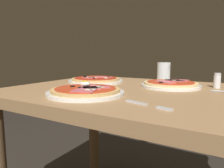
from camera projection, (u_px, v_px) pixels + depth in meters
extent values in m
cube|color=#9E754C|center=(140.00, 94.00, 0.88)|extent=(1.10, 0.82, 0.04)
cylinder|color=brown|center=(94.00, 129.00, 1.47)|extent=(0.07, 0.07, 0.69)
cylinder|color=white|center=(86.00, 93.00, 0.76)|extent=(0.29, 0.29, 0.01)
cylinder|color=tan|center=(86.00, 90.00, 0.75)|extent=(0.25, 0.25, 0.01)
cylinder|color=red|center=(86.00, 88.00, 0.75)|extent=(0.22, 0.22, 0.00)
torus|color=black|center=(73.00, 86.00, 0.78)|extent=(0.02, 0.02, 0.00)
torus|color=black|center=(89.00, 88.00, 0.73)|extent=(0.02, 0.02, 0.00)
torus|color=black|center=(80.00, 88.00, 0.74)|extent=(0.02, 0.02, 0.00)
torus|color=black|center=(95.00, 88.00, 0.72)|extent=(0.02, 0.02, 0.00)
cube|color=#C65B66|center=(96.00, 87.00, 0.75)|extent=(0.10, 0.10, 0.00)
cube|color=#D16B70|center=(92.00, 86.00, 0.77)|extent=(0.08, 0.08, 0.00)
cube|color=#C65B66|center=(84.00, 91.00, 0.68)|extent=(0.09, 0.09, 0.00)
cube|color=#D16B70|center=(92.00, 88.00, 0.74)|extent=(0.09, 0.07, 0.00)
cylinder|color=beige|center=(99.00, 87.00, 0.76)|extent=(0.02, 0.02, 0.00)
cylinder|color=beige|center=(88.00, 90.00, 0.69)|extent=(0.03, 0.03, 0.00)
cylinder|color=beige|center=(102.00, 87.00, 0.75)|extent=(0.02, 0.02, 0.00)
cylinder|color=beige|center=(93.00, 90.00, 0.70)|extent=(0.02, 0.02, 0.00)
ellipsoid|color=white|center=(85.00, 84.00, 0.78)|extent=(0.04, 0.03, 0.02)
cylinder|color=yellow|center=(85.00, 81.00, 0.78)|extent=(0.02, 0.02, 0.00)
cylinder|color=white|center=(170.00, 86.00, 0.94)|extent=(0.27, 0.27, 0.01)
cylinder|color=#E5C17F|center=(171.00, 83.00, 0.94)|extent=(0.24, 0.24, 0.01)
cylinder|color=red|center=(171.00, 82.00, 0.94)|extent=(0.21, 0.21, 0.00)
torus|color=black|center=(169.00, 80.00, 0.98)|extent=(0.02, 0.02, 0.00)
torus|color=black|center=(178.00, 81.00, 0.95)|extent=(0.02, 0.02, 0.00)
torus|color=black|center=(161.00, 82.00, 0.89)|extent=(0.02, 0.02, 0.00)
cube|color=#C65B66|center=(181.00, 80.00, 0.97)|extent=(0.07, 0.08, 0.00)
cube|color=#C65B66|center=(172.00, 80.00, 0.98)|extent=(0.06, 0.07, 0.00)
cube|color=#D16B70|center=(165.00, 82.00, 0.92)|extent=(0.10, 0.09, 0.00)
cube|color=#D16B70|center=(175.00, 81.00, 0.96)|extent=(0.11, 0.08, 0.00)
cylinder|color=beige|center=(166.00, 79.00, 1.01)|extent=(0.02, 0.02, 0.00)
cylinder|color=beige|center=(165.00, 79.00, 1.01)|extent=(0.03, 0.03, 0.00)
cylinder|color=beige|center=(174.00, 81.00, 0.96)|extent=(0.02, 0.02, 0.00)
cylinder|color=white|center=(96.00, 81.00, 1.12)|extent=(0.30, 0.30, 0.01)
cylinder|color=tan|center=(96.00, 79.00, 1.12)|extent=(0.26, 0.26, 0.01)
cylinder|color=#B72D19|center=(96.00, 78.00, 1.12)|extent=(0.23, 0.23, 0.00)
torus|color=black|center=(90.00, 78.00, 1.09)|extent=(0.02, 0.02, 0.00)
torus|color=black|center=(85.00, 77.00, 1.11)|extent=(0.02, 0.02, 0.00)
torus|color=black|center=(108.00, 77.00, 1.12)|extent=(0.02, 0.02, 0.00)
torus|color=black|center=(85.00, 76.00, 1.17)|extent=(0.02, 0.02, 0.00)
torus|color=black|center=(93.00, 78.00, 1.08)|extent=(0.02, 0.02, 0.00)
cube|color=#D16B70|center=(90.00, 78.00, 1.10)|extent=(0.07, 0.05, 0.00)
cube|color=#D16B70|center=(103.00, 77.00, 1.13)|extent=(0.09, 0.04, 0.00)
cylinder|color=beige|center=(106.00, 78.00, 1.08)|extent=(0.02, 0.02, 0.00)
cylinder|color=beige|center=(95.00, 78.00, 1.10)|extent=(0.02, 0.02, 0.00)
cylinder|color=beige|center=(89.00, 77.00, 1.11)|extent=(0.03, 0.03, 0.00)
cylinder|color=silver|center=(164.00, 72.00, 1.14)|extent=(0.07, 0.07, 0.11)
cylinder|color=silver|center=(163.00, 79.00, 1.15)|extent=(0.06, 0.06, 0.03)
cube|color=silver|center=(136.00, 103.00, 0.61)|extent=(0.08, 0.04, 0.00)
cube|color=silver|center=(163.00, 109.00, 0.54)|extent=(0.04, 0.02, 0.00)
cube|color=silver|center=(164.00, 109.00, 0.54)|extent=(0.04, 0.02, 0.00)
cube|color=silver|center=(165.00, 108.00, 0.54)|extent=(0.04, 0.02, 0.00)
cube|color=silver|center=(166.00, 108.00, 0.55)|extent=(0.04, 0.02, 0.00)
cylinder|color=white|center=(217.00, 82.00, 0.91)|extent=(0.03, 0.03, 0.05)
cylinder|color=silver|center=(218.00, 74.00, 0.90)|extent=(0.03, 0.03, 0.01)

